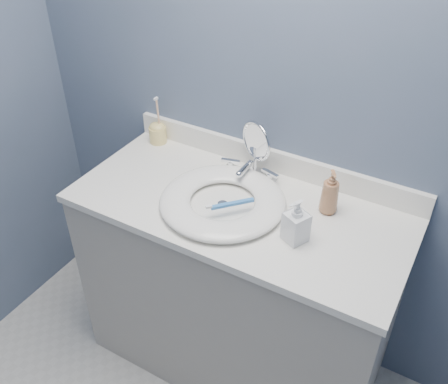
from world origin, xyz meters
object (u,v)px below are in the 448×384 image
Objects in this scene: soap_bottle_clear at (296,221)px; soap_bottle_amber at (330,192)px; makeup_mirror at (256,147)px; toothbrush_holder at (158,132)px.

soap_bottle_amber is at bearing 103.70° from soap_bottle_clear.
soap_bottle_amber is at bearing 12.71° from makeup_mirror.
soap_bottle_clear is at bearing -18.21° from makeup_mirror.
makeup_mirror is at bearing 162.63° from soap_bottle_clear.
soap_bottle_amber is 1.08× the size of soap_bottle_clear.
makeup_mirror is 0.33m from soap_bottle_amber.
makeup_mirror reaches higher than soap_bottle_amber.
makeup_mirror is at bearing 135.85° from soap_bottle_amber.
soap_bottle_clear is 0.74× the size of toothbrush_holder.
toothbrush_holder is at bearing 141.59° from soap_bottle_amber.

